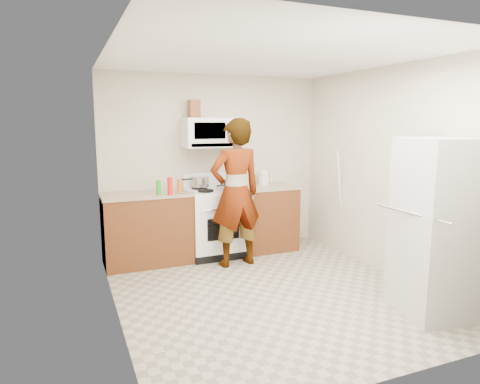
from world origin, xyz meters
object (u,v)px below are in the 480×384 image
person (236,193)px  fridge (440,228)px  microwave (211,133)px  kettle (264,178)px  gas_range (215,221)px  saucepan (200,182)px

person → fridge: bearing=117.0°
microwave → kettle: size_ratio=3.94×
person → kettle: bearing=-142.6°
microwave → fridge: bearing=-62.9°
microwave → kettle: (0.80, 0.00, -0.67)m
gas_range → fridge: bearing=-61.7°
person → fridge: 2.43m
fridge → microwave: bearing=127.7°
gas_range → fridge: fridge is taller
gas_range → person: person is taller
gas_range → kettle: 0.98m
microwave → fridge: 3.14m
gas_range → fridge: (1.38, -2.56, 0.36)m
gas_range → microwave: microwave is taller
kettle → fridge: bearing=-78.0°
microwave → person: (0.11, -0.62, -0.75)m
saucepan → kettle: bearing=-2.2°
person → kettle: (0.69, 0.62, 0.08)m
kettle → saucepan: 0.97m
microwave → person: bearing=-80.2°
gas_range → kettle: bearing=9.1°
microwave → saucepan: size_ratio=3.02×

